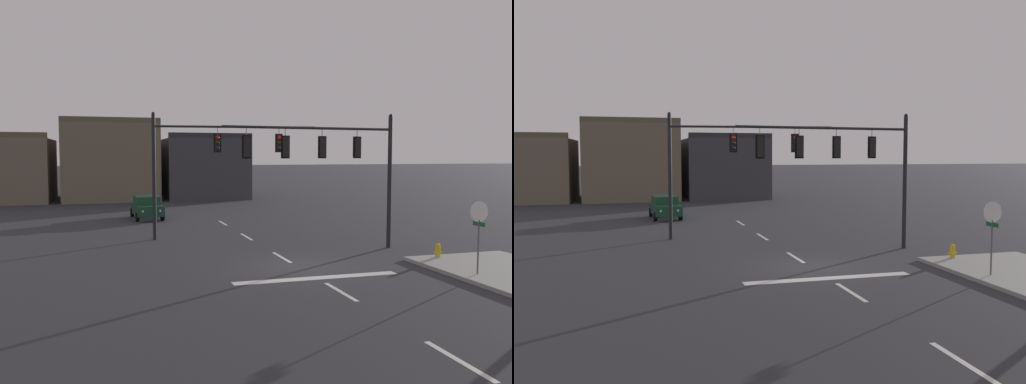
# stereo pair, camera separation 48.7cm
# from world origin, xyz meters

# --- Properties ---
(ground_plane) EXTENTS (400.00, 400.00, 0.00)m
(ground_plane) POSITION_xyz_m (0.00, 0.00, 0.00)
(ground_plane) COLOR #2B2B30
(stop_bar_paint) EXTENTS (6.40, 0.50, 0.01)m
(stop_bar_paint) POSITION_xyz_m (0.00, -2.00, 0.00)
(stop_bar_paint) COLOR silver
(stop_bar_paint) RESTS_ON ground
(lane_centreline) EXTENTS (0.16, 26.40, 0.01)m
(lane_centreline) POSITION_xyz_m (0.00, 2.00, 0.00)
(lane_centreline) COLOR silver
(lane_centreline) RESTS_ON ground
(signal_mast_near_side) EXTENTS (8.51, 0.75, 6.48)m
(signal_mast_near_side) POSITION_xyz_m (2.78, 2.66, 4.47)
(signal_mast_near_side) COLOR black
(signal_mast_near_side) RESTS_ON ground
(signal_mast_far_side) EXTENTS (8.82, 1.19, 6.77)m
(signal_mast_far_side) POSITION_xyz_m (-2.32, 8.13, 4.54)
(signal_mast_far_side) COLOR black
(signal_mast_far_side) RESTS_ON ground
(stop_sign) EXTENTS (0.76, 0.64, 2.83)m
(stop_sign) POSITION_xyz_m (5.69, -3.60, 2.14)
(stop_sign) COLOR #56565B
(stop_sign) RESTS_ON ground
(car_lot_nearside) EXTENTS (2.16, 4.55, 1.61)m
(car_lot_nearside) POSITION_xyz_m (-4.66, 17.86, 0.86)
(car_lot_nearside) COLOR #143D28
(car_lot_nearside) RESTS_ON ground
(fire_hydrant) EXTENTS (0.40, 0.30, 0.75)m
(fire_hydrant) POSITION_xyz_m (6.21, -0.49, 0.33)
(fire_hydrant) COLOR gold
(fire_hydrant) RESTS_ON ground
(building_row) EXTENTS (27.64, 11.03, 7.99)m
(building_row) POSITION_xyz_m (-6.76, 35.86, 3.35)
(building_row) COLOR #665B4C
(building_row) RESTS_ON ground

